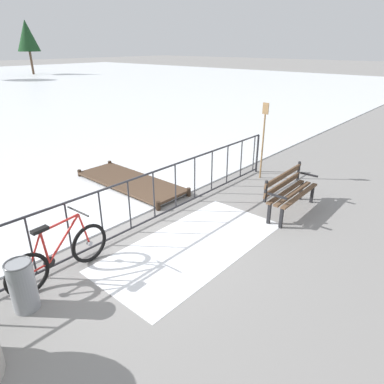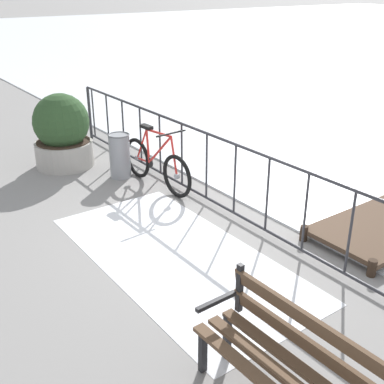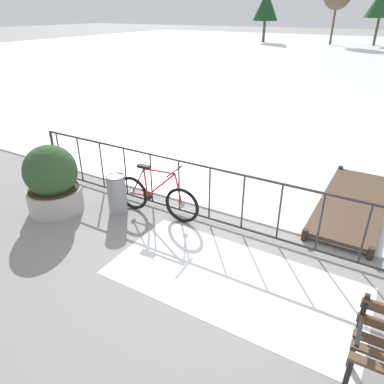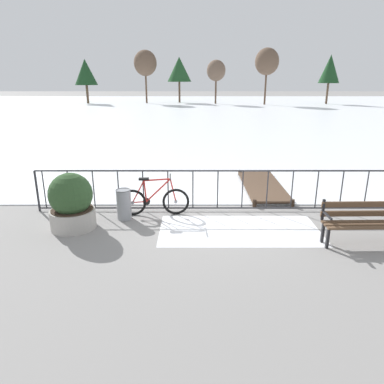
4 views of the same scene
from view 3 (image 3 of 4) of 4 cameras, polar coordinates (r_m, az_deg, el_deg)
name	(u,v)px [view 3 (image 3 of 4)]	position (r m, az deg, el deg)	size (l,w,h in m)	color
ground_plane	(241,232)	(6.20, 7.76, -6.27)	(160.00, 160.00, 0.00)	gray
snow_patch	(233,280)	(5.18, 6.58, -13.81)	(3.53, 1.70, 0.01)	white
railing_fence	(243,203)	(5.91, 8.09, -1.73)	(9.06, 0.06, 1.07)	#2D2D33
bicycle_near_railing	(156,197)	(6.48, -5.73, -0.81)	(1.71, 0.52, 0.97)	black
planter_with_shrub	(52,181)	(6.99, -21.36, 1.66)	(0.99, 0.99, 1.27)	#ADA8A0
trash_bin	(117,194)	(6.69, -11.85, -0.28)	(0.35, 0.35, 0.73)	gray
wooden_dock	(352,202)	(7.44, 24.18, -1.53)	(1.10, 3.16, 0.20)	#4C3828
tree_far_east	(266,6)	(46.16, 11.71, 27.04)	(2.82, 2.82, 5.40)	brown
tree_extra	(383,1)	(45.30, 28.09, 25.22)	(3.11, 3.11, 5.74)	brown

